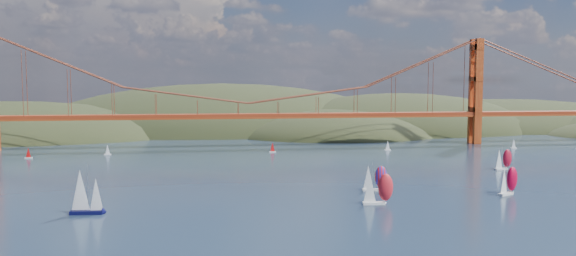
# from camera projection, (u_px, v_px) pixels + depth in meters

# --- Properties ---
(headlands) EXTENTS (725.00, 225.00, 96.00)m
(headlands) POSITION_uv_depth(u_px,v_px,m) (303.00, 147.00, 385.13)
(headlands) COLOR black
(headlands) RESTS_ON ground
(bridge) EXTENTS (552.00, 12.00, 55.00)m
(bridge) POSITION_uv_depth(u_px,v_px,m) (245.00, 83.00, 277.74)
(bridge) COLOR maroon
(bridge) RESTS_ON ground
(sloop_navy) EXTENTS (8.15, 4.75, 12.51)m
(sloop_navy) POSITION_uv_depth(u_px,v_px,m) (85.00, 192.00, 139.90)
(sloop_navy) COLOR #0A0A33
(sloop_navy) RESTS_ON ground
(racer_0) EXTENTS (8.33, 3.52, 9.48)m
(racer_0) POSITION_uv_depth(u_px,v_px,m) (377.00, 188.00, 150.92)
(racer_0) COLOR white
(racer_0) RESTS_ON ground
(racer_1) EXTENTS (8.08, 6.20, 9.15)m
(racer_1) POSITION_uv_depth(u_px,v_px,m) (508.00, 180.00, 163.68)
(racer_1) COLOR white
(racer_1) RESTS_ON ground
(racer_3) EXTENTS (7.67, 4.31, 8.60)m
(racer_3) POSITION_uv_depth(u_px,v_px,m) (503.00, 159.00, 209.55)
(racer_3) COLOR white
(racer_3) RESTS_ON ground
(racer_rwb) EXTENTS (7.61, 3.48, 8.61)m
(racer_rwb) POSITION_uv_depth(u_px,v_px,m) (374.00, 178.00, 169.39)
(racer_rwb) COLOR white
(racer_rwb) RESTS_ON ground
(distant_boat_2) EXTENTS (3.00, 2.00, 4.70)m
(distant_boat_2) POSITION_uv_depth(u_px,v_px,m) (28.00, 153.00, 239.51)
(distant_boat_2) COLOR silver
(distant_boat_2) RESTS_ON ground
(distant_boat_3) EXTENTS (3.00, 2.00, 4.70)m
(distant_boat_3) POSITION_uv_depth(u_px,v_px,m) (108.00, 150.00, 250.98)
(distant_boat_3) COLOR silver
(distant_boat_3) RESTS_ON ground
(distant_boat_4) EXTENTS (3.00, 2.00, 4.70)m
(distant_boat_4) POSITION_uv_depth(u_px,v_px,m) (514.00, 144.00, 274.43)
(distant_boat_4) COLOR silver
(distant_boat_4) RESTS_ON ground
(distant_boat_8) EXTENTS (3.00, 2.00, 4.70)m
(distant_boat_8) POSITION_uv_depth(u_px,v_px,m) (388.00, 146.00, 266.93)
(distant_boat_8) COLOR silver
(distant_boat_8) RESTS_ON ground
(distant_boat_9) EXTENTS (3.00, 2.00, 4.70)m
(distant_boat_9) POSITION_uv_depth(u_px,v_px,m) (272.00, 147.00, 259.93)
(distant_boat_9) COLOR silver
(distant_boat_9) RESTS_ON ground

